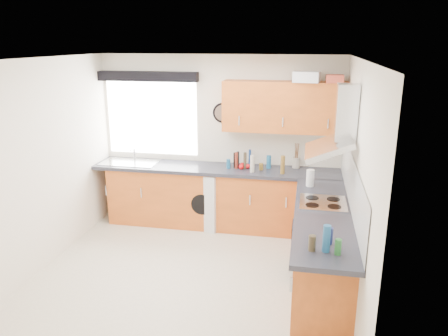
% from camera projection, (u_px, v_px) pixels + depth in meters
% --- Properties ---
extents(ground_plane, '(3.60, 3.60, 0.00)m').
position_uv_depth(ground_plane, '(190.00, 275.00, 5.19)').
color(ground_plane, beige).
extents(ceiling, '(3.60, 3.60, 0.02)m').
position_uv_depth(ceiling, '(185.00, 59.00, 4.49)').
color(ceiling, white).
rests_on(ceiling, wall_back).
extents(wall_back, '(3.60, 0.02, 2.50)m').
position_uv_depth(wall_back, '(220.00, 140.00, 6.54)').
color(wall_back, silver).
rests_on(wall_back, ground_plane).
extents(wall_front, '(3.60, 0.02, 2.50)m').
position_uv_depth(wall_front, '(120.00, 248.00, 3.14)').
color(wall_front, silver).
rests_on(wall_front, ground_plane).
extents(wall_left, '(0.02, 3.60, 2.50)m').
position_uv_depth(wall_left, '(41.00, 166.00, 5.17)').
color(wall_left, silver).
rests_on(wall_left, ground_plane).
extents(wall_right, '(0.02, 3.60, 2.50)m').
position_uv_depth(wall_right, '(355.00, 185.00, 4.51)').
color(wall_right, silver).
rests_on(wall_right, ground_plane).
extents(window, '(1.40, 0.02, 1.10)m').
position_uv_depth(window, '(152.00, 118.00, 6.63)').
color(window, silver).
rests_on(window, wall_back).
extents(window_blind, '(1.50, 0.18, 0.14)m').
position_uv_depth(window_blind, '(148.00, 76.00, 6.37)').
color(window_blind, black).
rests_on(window_blind, wall_back).
extents(splashback, '(0.01, 3.00, 0.54)m').
position_uv_depth(splashback, '(351.00, 182.00, 4.82)').
color(splashback, white).
rests_on(splashback, wall_right).
extents(base_cab_back, '(3.00, 0.58, 0.86)m').
position_uv_depth(base_cab_back, '(209.00, 198.00, 6.51)').
color(base_cab_back, '#AA4E1A').
rests_on(base_cab_back, ground_plane).
extents(base_cab_corner, '(0.60, 0.60, 0.86)m').
position_uv_depth(base_cab_corner, '(319.00, 205.00, 6.21)').
color(base_cab_corner, '#AA4E1A').
rests_on(base_cab_corner, ground_plane).
extents(base_cab_right, '(0.58, 2.10, 0.86)m').
position_uv_depth(base_cab_right, '(321.00, 248.00, 4.94)').
color(base_cab_right, '#AA4E1A').
rests_on(base_cab_right, ground_plane).
extents(worktop_back, '(3.60, 0.62, 0.05)m').
position_uv_depth(worktop_back, '(216.00, 169.00, 6.36)').
color(worktop_back, '#202129').
rests_on(worktop_back, base_cab_back).
extents(worktop_right, '(0.62, 2.42, 0.05)m').
position_uv_depth(worktop_right, '(323.00, 215.00, 4.67)').
color(worktop_right, '#202129').
rests_on(worktop_right, base_cab_right).
extents(sink, '(0.84, 0.46, 0.10)m').
position_uv_depth(sink, '(129.00, 160.00, 6.58)').
color(sink, silver).
rests_on(sink, worktop_back).
extents(oven, '(0.56, 0.58, 0.85)m').
position_uv_depth(oven, '(320.00, 242.00, 5.08)').
color(oven, black).
rests_on(oven, ground_plane).
extents(hob_plate, '(0.52, 0.52, 0.01)m').
position_uv_depth(hob_plate, '(323.00, 203.00, 4.94)').
color(hob_plate, silver).
rests_on(hob_plate, worktop_right).
extents(extractor_hood, '(0.52, 0.78, 0.66)m').
position_uv_depth(extractor_hood, '(338.00, 129.00, 4.69)').
color(extractor_hood, silver).
rests_on(extractor_hood, wall_right).
extents(upper_cabinets, '(1.70, 0.35, 0.70)m').
position_uv_depth(upper_cabinets, '(284.00, 107.00, 6.04)').
color(upper_cabinets, '#AA4E1A').
rests_on(upper_cabinets, wall_back).
extents(washing_machine, '(0.71, 0.70, 0.85)m').
position_uv_depth(washing_machine, '(206.00, 198.00, 6.53)').
color(washing_machine, silver).
rests_on(washing_machine, ground_plane).
extents(wall_clock, '(0.30, 0.04, 0.30)m').
position_uv_depth(wall_clock, '(223.00, 113.00, 6.39)').
color(wall_clock, black).
rests_on(wall_clock, wall_back).
extents(casserole, '(0.37, 0.29, 0.14)m').
position_uv_depth(casserole, '(307.00, 77.00, 5.77)').
color(casserole, silver).
rests_on(casserole, upper_cabinets).
extents(storage_box, '(0.23, 0.19, 0.10)m').
position_uv_depth(storage_box, '(335.00, 79.00, 5.71)').
color(storage_box, '#C64A34').
rests_on(storage_box, upper_cabinets).
extents(utensil_pot, '(0.11, 0.11, 0.15)m').
position_uv_depth(utensil_pot, '(296.00, 163.00, 6.31)').
color(utensil_pot, '#A59B8B').
rests_on(utensil_pot, worktop_back).
extents(kitchen_roll, '(0.12, 0.12, 0.21)m').
position_uv_depth(kitchen_roll, '(310.00, 178.00, 5.51)').
color(kitchen_roll, silver).
rests_on(kitchen_roll, worktop_right).
extents(tomato_cluster, '(0.19, 0.19, 0.07)m').
position_uv_depth(tomato_cluster, '(244.00, 166.00, 6.28)').
color(tomato_cluster, red).
rests_on(tomato_cluster, worktop_back).
extents(jar_0, '(0.04, 0.04, 0.25)m').
position_uv_depth(jar_0, '(250.00, 158.00, 6.38)').
color(jar_0, navy).
rests_on(jar_0, worktop_back).
extents(jar_1, '(0.05, 0.05, 0.24)m').
position_uv_depth(jar_1, '(236.00, 160.00, 6.26)').
color(jar_1, maroon).
rests_on(jar_1, worktop_back).
extents(jar_2, '(0.06, 0.06, 0.23)m').
position_uv_depth(jar_2, '(235.00, 160.00, 6.28)').
color(jar_2, black).
rests_on(jar_2, worktop_back).
extents(jar_3, '(0.07, 0.07, 0.19)m').
position_uv_depth(jar_3, '(269.00, 162.00, 6.28)').
color(jar_3, '#1B5781').
rests_on(jar_3, worktop_back).
extents(jar_4, '(0.04, 0.04, 0.23)m').
position_uv_depth(jar_4, '(238.00, 159.00, 6.33)').
color(jar_4, black).
rests_on(jar_4, worktop_back).
extents(jar_5, '(0.06, 0.06, 0.10)m').
position_uv_depth(jar_5, '(261.00, 167.00, 6.21)').
color(jar_5, brown).
rests_on(jar_5, worktop_back).
extents(jar_6, '(0.06, 0.06, 0.24)m').
position_uv_depth(jar_6, '(252.00, 164.00, 6.08)').
color(jar_6, '#ABA192').
rests_on(jar_6, worktop_back).
extents(jar_7, '(0.04, 0.04, 0.24)m').
position_uv_depth(jar_7, '(245.00, 161.00, 6.23)').
color(jar_7, '#3D3222').
rests_on(jar_7, worktop_back).
extents(jar_8, '(0.06, 0.06, 0.26)m').
position_uv_depth(jar_8, '(283.00, 165.00, 6.01)').
color(jar_8, brown).
rests_on(jar_8, worktop_back).
extents(jar_9, '(0.06, 0.06, 0.13)m').
position_uv_depth(jar_9, '(228.00, 164.00, 6.29)').
color(jar_9, navy).
rests_on(jar_9, worktop_back).
extents(bottle_0, '(0.07, 0.07, 0.16)m').
position_uv_depth(bottle_0, '(329.00, 236.00, 3.94)').
color(bottle_0, '#151C48').
rests_on(bottle_0, worktop_right).
extents(bottle_1, '(0.06, 0.06, 0.14)m').
position_uv_depth(bottle_1, '(338.00, 247.00, 3.75)').
color(bottle_1, '#205B27').
rests_on(bottle_1, worktop_right).
extents(bottle_2, '(0.07, 0.07, 0.14)m').
position_uv_depth(bottle_2, '(312.00, 243.00, 3.82)').
color(bottle_2, '#38301F').
rests_on(bottle_2, worktop_right).
extents(bottle_3, '(0.07, 0.07, 0.25)m').
position_uv_depth(bottle_3, '(326.00, 239.00, 3.78)').
color(bottle_3, navy).
rests_on(bottle_3, worktop_right).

